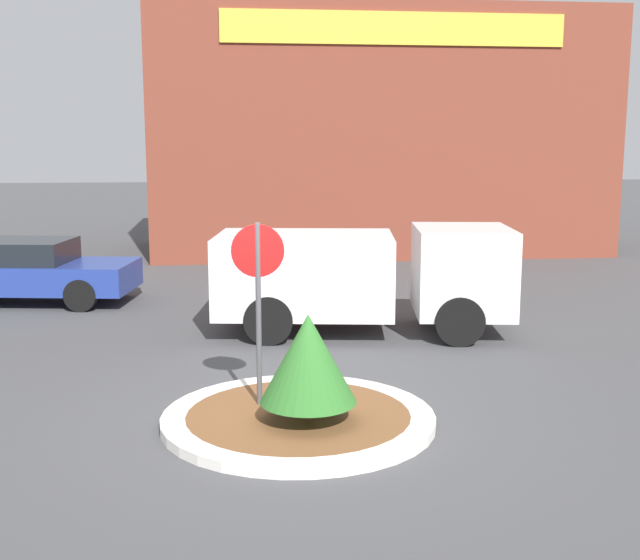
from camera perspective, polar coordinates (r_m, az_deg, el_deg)
ground_plane at (r=10.22m, az=-1.54°, el=-10.16°), size 120.00×120.00×0.00m
traffic_island at (r=10.20m, az=-1.54°, el=-9.82°), size 3.43×3.43×0.13m
stop_sign at (r=10.18m, az=-4.42°, el=-0.27°), size 0.67×0.07×2.49m
island_shrub at (r=9.68m, az=-0.84°, el=-5.59°), size 1.18×1.18×1.33m
utility_truck at (r=14.71m, az=2.94°, el=0.46°), size 5.57×2.82×1.95m
storefront_building at (r=26.26m, az=3.89°, el=10.31°), size 13.93×6.07×7.40m
parked_sedan_blue at (r=18.55m, az=-19.98°, el=0.63°), size 4.64×2.55×1.38m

